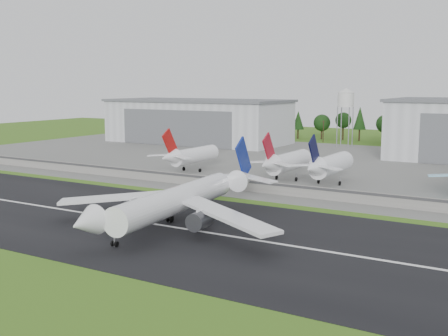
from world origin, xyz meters
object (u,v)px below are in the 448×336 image
Objects in this scene: parked_jet_red_b at (285,162)px; parked_jet_navy at (328,165)px; main_airliner at (175,206)px; parked_jet_red_a at (189,155)px.

parked_jet_navy reaches higher than parked_jet_red_b.
parked_jet_navy is at bearing -103.97° from main_airliner.
main_airliner is 67.78m from parked_jet_navy.
main_airliner is 78.98m from parked_jet_red_a.
parked_jet_red_b is (37.18, 0.04, 0.24)m from parked_jet_red_a.
main_airliner is at bearing -86.02° from parked_jet_red_b.
main_airliner reaches higher than parked_jet_navy.
parked_jet_red_a is (-41.84, 66.98, 1.18)m from main_airliner.
parked_jet_red_a is at bearing -63.52° from main_airliner.
main_airliner is at bearing -98.45° from parked_jet_navy.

